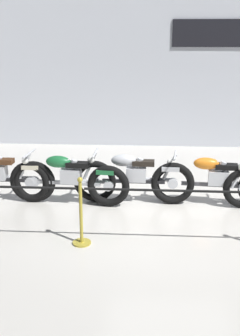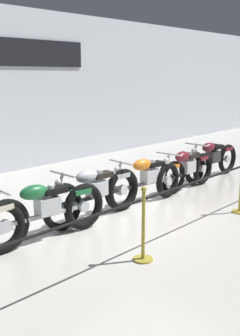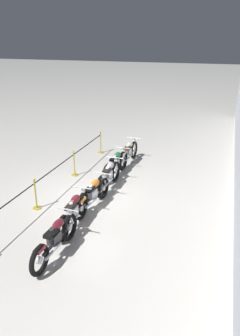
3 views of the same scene
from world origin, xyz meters
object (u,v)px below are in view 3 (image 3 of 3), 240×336
(stanchion_mid_right, at_px, (36,198))
(motorcycle_green_1, at_px, (116,165))
(stanchion_mid_left, at_px, (74,167))
(motorcycle_maroon_4, at_px, (74,212))
(stanchion_far_left, at_px, (72,160))
(motorcycle_orange_3, at_px, (93,194))
(motorcycle_cream_0, at_px, (128,153))
(motorcycle_silver_2, at_px, (109,176))
(motorcycle_maroon_5, at_px, (56,239))

(stanchion_mid_right, bearing_deg, motorcycle_green_1, 154.67)
(stanchion_mid_left, bearing_deg, motorcycle_green_1, 107.07)
(motorcycle_maroon_4, distance_m, stanchion_far_left, 3.65)
(motorcycle_orange_3, bearing_deg, motorcycle_green_1, -176.91)
(stanchion_far_left, bearing_deg, motorcycle_cream_0, 141.04)
(motorcycle_maroon_4, distance_m, stanchion_mid_left, 3.77)
(motorcycle_green_1, relative_size, stanchion_mid_left, 2.15)
(motorcycle_orange_3, bearing_deg, motorcycle_cream_0, -179.26)
(motorcycle_cream_0, bearing_deg, motorcycle_maroon_4, -0.50)
(stanchion_far_left, bearing_deg, motorcycle_green_1, 111.90)
(motorcycle_orange_3, height_order, stanchion_mid_right, stanchion_mid_right)
(motorcycle_green_1, xyz_separation_m, motorcycle_orange_3, (2.68, 0.14, 0.00))
(motorcycle_silver_2, bearing_deg, motorcycle_orange_3, 0.30)
(motorcycle_orange_3, bearing_deg, stanchion_mid_left, -142.25)
(motorcycle_cream_0, xyz_separation_m, motorcycle_maroon_5, (6.68, 0.12, -0.02))
(motorcycle_cream_0, relative_size, stanchion_mid_right, 2.20)
(motorcycle_orange_3, xyz_separation_m, stanchion_far_left, (-2.06, -1.71, 0.24))
(motorcycle_cream_0, bearing_deg, motorcycle_green_1, -3.70)
(motorcycle_green_1, xyz_separation_m, motorcycle_maroon_5, (5.26, 0.21, 0.00))
(stanchion_mid_right, bearing_deg, motorcycle_maroon_4, 69.71)
(motorcycle_cream_0, distance_m, stanchion_far_left, 2.64)
(stanchion_mid_left, bearing_deg, stanchion_far_left, 0.00)
(motorcycle_cream_0, distance_m, motorcycle_green_1, 1.42)
(motorcycle_orange_3, bearing_deg, stanchion_mid_right, -70.16)
(stanchion_far_left, xyz_separation_m, stanchion_mid_left, (-0.15, 0.00, -0.36))
(motorcycle_green_1, distance_m, motorcycle_maroon_5, 5.26)
(motorcycle_maroon_4, xyz_separation_m, motorcycle_maroon_5, (1.37, 0.17, 0.01))
(motorcycle_cream_0, relative_size, motorcycle_green_1, 1.02)
(motorcycle_silver_2, bearing_deg, motorcycle_maroon_4, -1.94)
(motorcycle_maroon_4, relative_size, stanchion_mid_right, 2.07)
(motorcycle_orange_3, height_order, motorcycle_maroon_4, motorcycle_maroon_4)
(motorcycle_orange_3, relative_size, motorcycle_maroon_5, 1.01)
(motorcycle_cream_0, xyz_separation_m, motorcycle_green_1, (1.42, -0.09, -0.02))
(motorcycle_silver_2, xyz_separation_m, motorcycle_maroon_5, (4.07, 0.07, -0.01))
(stanchion_far_left, xyz_separation_m, stanchion_mid_right, (2.67, 0.00, -0.36))
(motorcycle_maroon_5, distance_m, stanchion_mid_right, 2.65)
(stanchion_mid_left, distance_m, stanchion_mid_right, 2.82)
(motorcycle_maroon_4, bearing_deg, stanchion_mid_right, -110.29)
(stanchion_mid_left, bearing_deg, motorcycle_orange_3, 37.75)
(motorcycle_silver_2, height_order, stanchion_far_left, stanchion_far_left)
(motorcycle_cream_0, height_order, motorcycle_orange_3, motorcycle_cream_0)
(motorcycle_cream_0, bearing_deg, motorcycle_orange_3, 0.74)
(motorcycle_orange_3, distance_m, motorcycle_maroon_4, 1.21)
(motorcycle_silver_2, bearing_deg, motorcycle_maroon_5, 1.05)
(motorcycle_silver_2, relative_size, motorcycle_maroon_5, 1.00)
(motorcycle_silver_2, relative_size, stanchion_mid_right, 2.13)
(motorcycle_maroon_4, relative_size, stanchion_mid_left, 2.07)
(motorcycle_orange_3, relative_size, stanchion_far_left, 0.26)
(motorcycle_silver_2, height_order, motorcycle_maroon_5, motorcycle_silver_2)
(motorcycle_maroon_4, bearing_deg, motorcycle_maroon_5, 6.93)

